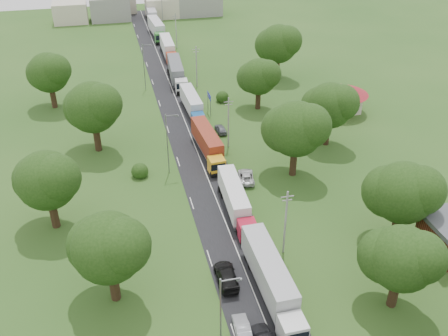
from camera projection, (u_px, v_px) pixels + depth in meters
name	position (u px, v px, depth m)	size (l,w,h in m)	color
ground	(226.00, 225.00, 66.40)	(260.00, 260.00, 0.00)	#274C19
road	(198.00, 153.00, 83.05)	(8.00, 200.00, 0.04)	black
info_sign	(209.00, 99.00, 95.04)	(0.12, 3.10, 4.10)	slate
pole_1	(285.00, 222.00, 59.26)	(1.60, 0.24, 9.00)	gray
pole_2	(228.00, 122.00, 82.57)	(1.60, 0.24, 9.00)	gray
pole_3	(196.00, 66.00, 105.89)	(1.60, 0.24, 9.00)	gray
pole_4	(176.00, 30.00, 129.20)	(1.60, 0.24, 9.00)	gray
pole_5	(162.00, 6.00, 152.52)	(1.60, 0.24, 9.00)	gray
lamp_0	(222.00, 315.00, 45.80)	(2.03, 0.22, 10.00)	slate
lamp_1	(168.00, 141.00, 74.95)	(2.03, 0.22, 10.00)	slate
lamp_2	(144.00, 65.00, 104.09)	(2.03, 0.22, 10.00)	slate
tree_2	(401.00, 258.00, 50.94)	(8.00, 8.00, 10.10)	#382616
tree_3	(403.00, 192.00, 60.17)	(8.80, 8.80, 11.07)	#382616
tree_4	(296.00, 128.00, 73.43)	(9.60, 9.60, 12.05)	#382616
tree_5	(330.00, 105.00, 82.22)	(8.80, 8.80, 11.07)	#382616
tree_6	(259.00, 76.00, 95.27)	(8.00, 8.00, 10.10)	#382616
tree_7	(278.00, 44.00, 108.95)	(9.60, 9.60, 12.05)	#382616
tree_10	(108.00, 247.00, 51.45)	(8.80, 8.80, 11.07)	#382616
tree_11	(47.00, 180.00, 62.53)	(8.80, 8.80, 11.07)	#382616
tree_12	(92.00, 107.00, 80.08)	(9.60, 9.60, 12.05)	#382616
tree_13	(49.00, 72.00, 95.43)	(8.80, 8.80, 11.07)	#382616
house_cream	(341.00, 94.00, 95.54)	(10.08, 10.08, 5.80)	beige
distant_town	(145.00, 7.00, 156.33)	(52.00, 8.00, 8.00)	gray
truck_0	(271.00, 279.00, 54.38)	(2.79, 15.53, 4.30)	silver
truck_1	(235.00, 200.00, 67.76)	(2.83, 13.80, 3.81)	#A9132C
truck_2	(208.00, 143.00, 81.54)	(3.22, 14.45, 3.99)	gold
truck_3	(192.00, 104.00, 95.47)	(2.65, 13.71, 3.79)	#164D88
truck_4	(176.00, 72.00, 109.61)	(3.46, 15.50, 4.28)	silver
truck_5	(168.00, 48.00, 124.80)	(2.74, 14.69, 4.07)	#B4381B
truck_6	(157.00, 29.00, 139.23)	(3.48, 15.70, 4.33)	#2B712A
truck_7	(152.00, 15.00, 152.58)	(2.90, 14.92, 4.13)	silver
car_lane_mid	(242.00, 329.00, 50.49)	(1.46, 4.19, 1.38)	#A9ABB2
car_lane_rear	(226.00, 276.00, 56.88)	(2.26, 5.57, 1.62)	black
car_verge_near	(246.00, 177.00, 75.45)	(2.28, 4.95, 1.37)	#BBBBBB
car_verge_far	(221.00, 129.00, 89.29)	(1.57, 3.90, 1.33)	#5C5F64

